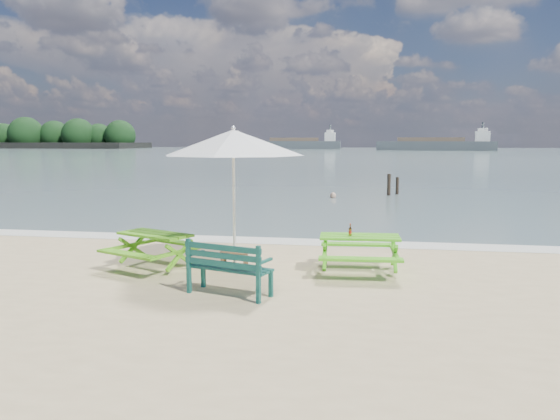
% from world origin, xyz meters
% --- Properties ---
extents(sea, '(300.00, 300.00, 0.00)m').
position_xyz_m(sea, '(0.00, 85.00, 0.00)').
color(sea, slate).
rests_on(sea, ground).
extents(foam_strip, '(22.00, 0.90, 0.01)m').
position_xyz_m(foam_strip, '(0.00, 4.60, 0.01)').
color(foam_strip, silver).
rests_on(foam_strip, ground).
extents(picnic_table_left, '(2.01, 2.10, 0.70)m').
position_xyz_m(picnic_table_left, '(-1.82, 1.36, 0.34)').
color(picnic_table_left, '#52A418').
rests_on(picnic_table_left, ground).
extents(picnic_table_right, '(1.59, 1.75, 0.72)m').
position_xyz_m(picnic_table_right, '(2.14, 1.70, 0.34)').
color(picnic_table_right, '#4AB01A').
rests_on(picnic_table_right, ground).
extents(park_bench, '(1.49, 0.87, 0.87)m').
position_xyz_m(park_bench, '(0.09, -0.19, 0.27)').
color(park_bench, '#0F423B').
rests_on(park_bench, ground).
extents(side_table, '(0.62, 0.62, 0.36)m').
position_xyz_m(side_table, '(-0.28, 1.62, 0.19)').
color(side_table, brown).
rests_on(side_table, ground).
extents(patio_umbrella, '(3.11, 3.11, 2.72)m').
position_xyz_m(patio_umbrella, '(-0.28, 1.62, 2.47)').
color(patio_umbrella, silver).
rests_on(patio_umbrella, ground).
extents(beer_bottle, '(0.06, 0.06, 0.23)m').
position_xyz_m(beer_bottle, '(1.96, 1.66, 0.79)').
color(beer_bottle, '#975015').
rests_on(beer_bottle, picnic_table_right).
extents(swimmer, '(0.64, 0.48, 1.61)m').
position_xyz_m(swimmer, '(0.65, 15.08, -0.57)').
color(swimmer, tan).
rests_on(swimmer, ground).
extents(mooring_pilings, '(0.55, 0.75, 1.18)m').
position_xyz_m(mooring_pilings, '(3.24, 16.79, 0.35)').
color(mooring_pilings, black).
rests_on(mooring_pilings, ground).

